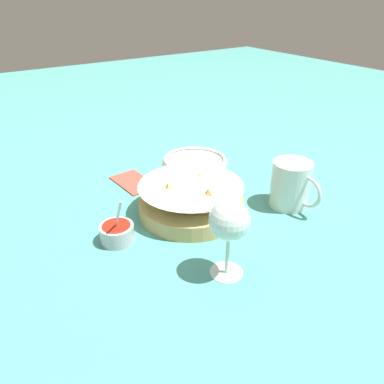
# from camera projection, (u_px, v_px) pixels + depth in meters

# --- Properties ---
(ground_plane) EXTENTS (4.00, 4.00, 0.00)m
(ground_plane) POSITION_uv_depth(u_px,v_px,m) (178.00, 217.00, 0.88)
(ground_plane) COLOR teal
(food_basket) EXTENTS (0.25, 0.25, 0.09)m
(food_basket) POSITION_uv_depth(u_px,v_px,m) (192.00, 201.00, 0.88)
(food_basket) COLOR tan
(food_basket) RESTS_ON ground_plane
(sauce_cup) EXTENTS (0.08, 0.07, 0.12)m
(sauce_cup) POSITION_uv_depth(u_px,v_px,m) (117.00, 232.00, 0.79)
(sauce_cup) COLOR #B7B7BC
(sauce_cup) RESTS_ON ground_plane
(wine_glass) EXTENTS (0.07, 0.07, 0.16)m
(wine_glass) POSITION_uv_depth(u_px,v_px,m) (229.00, 223.00, 0.65)
(wine_glass) COLOR silver
(wine_glass) RESTS_ON ground_plane
(beer_mug) EXTENTS (0.14, 0.09, 0.11)m
(beer_mug) POSITION_uv_depth(u_px,v_px,m) (291.00, 186.00, 0.90)
(beer_mug) COLOR silver
(beer_mug) RESTS_ON ground_plane
(side_plate) EXTENTS (0.20, 0.20, 0.01)m
(side_plate) POSITION_uv_depth(u_px,v_px,m) (195.00, 160.00, 1.15)
(side_plate) COLOR white
(side_plate) RESTS_ON ground_plane
(napkin) EXTENTS (0.14, 0.09, 0.01)m
(napkin) POSITION_uv_depth(u_px,v_px,m) (134.00, 181.00, 1.03)
(napkin) COLOR #DB4C3D
(napkin) RESTS_ON ground_plane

